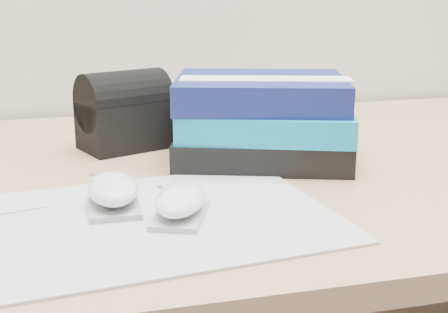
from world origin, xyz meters
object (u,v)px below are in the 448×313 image
object	(u,v)px
desk	(227,286)
mouse_front	(180,202)
pouch	(124,111)
mouse_rear	(113,191)
book_stack	(263,119)

from	to	relation	value
desk	mouse_front	world-z (taller)	mouse_front
pouch	desk	bearing A→B (deg)	-23.22
desk	mouse_rear	bearing A→B (deg)	-132.28
mouse_front	pouch	world-z (taller)	pouch
mouse_rear	pouch	distance (m)	0.29
desk	mouse_rear	distance (m)	0.39
mouse_front	pouch	size ratio (longest dim) A/B	0.70
mouse_front	desk	bearing A→B (deg)	64.84
pouch	book_stack	bearing A→B (deg)	-31.36
desk	mouse_rear	xyz separation A→B (m)	(-0.20, -0.22, 0.26)
mouse_rear	book_stack	xyz separation A→B (m)	(0.24, 0.16, 0.04)
mouse_rear	mouse_front	distance (m)	0.09
desk	pouch	bearing A→B (deg)	156.78
mouse_rear	pouch	world-z (taller)	pouch
desk	book_stack	bearing A→B (deg)	-52.26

